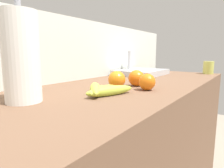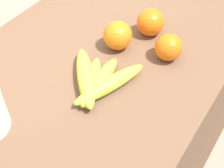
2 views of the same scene
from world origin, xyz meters
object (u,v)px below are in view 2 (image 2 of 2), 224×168
(orange_front, at_px, (168,47))
(orange_back_left, at_px, (118,36))
(banana_bunch, at_px, (96,81))
(orange_right, at_px, (150,22))

(orange_front, relative_size, orange_back_left, 0.91)
(orange_front, bearing_deg, orange_back_left, 104.28)
(banana_bunch, xyz_separation_m, orange_front, (0.20, -0.10, 0.02))
(banana_bunch, bearing_deg, orange_right, -1.51)
(orange_back_left, bearing_deg, orange_right, -23.58)
(banana_bunch, height_order, orange_front, orange_front)
(orange_back_left, bearing_deg, orange_front, -75.72)
(banana_bunch, height_order, orange_right, orange_right)
(banana_bunch, distance_m, orange_front, 0.22)
(orange_right, bearing_deg, orange_back_left, 156.42)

